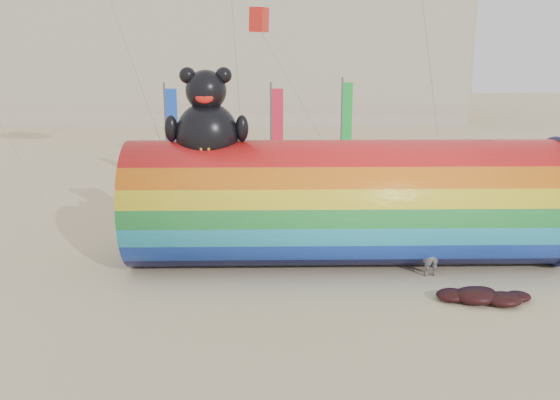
{
  "coord_description": "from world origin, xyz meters",
  "views": [
    {
      "loc": [
        0.14,
        -16.48,
        6.81
      ],
      "look_at": [
        0.5,
        1.5,
        2.4
      ],
      "focal_mm": 40.0,
      "sensor_mm": 36.0,
      "label": 1
    }
  ],
  "objects_px": {
    "windsock_assembly": "(345,199)",
    "kite_handler": "(431,253)",
    "hotel_building": "(140,10)",
    "fabric_bundle": "(483,296)"
  },
  "relations": [
    {
      "from": "windsock_assembly",
      "to": "kite_handler",
      "type": "bearing_deg",
      "value": -28.18
    },
    {
      "from": "kite_handler",
      "to": "hotel_building",
      "type": "bearing_deg",
      "value": -80.43
    },
    {
      "from": "windsock_assembly",
      "to": "kite_handler",
      "type": "distance_m",
      "value": 3.14
    },
    {
      "from": "hotel_building",
      "to": "fabric_bundle",
      "type": "relative_size",
      "value": 23.06
    },
    {
      "from": "hotel_building",
      "to": "windsock_assembly",
      "type": "xyz_separation_m",
      "value": [
        14.59,
        -43.2,
        -8.21
      ]
    },
    {
      "from": "windsock_assembly",
      "to": "fabric_bundle",
      "type": "height_order",
      "value": "windsock_assembly"
    },
    {
      "from": "hotel_building",
      "to": "kite_handler",
      "type": "distance_m",
      "value": 48.65
    },
    {
      "from": "hotel_building",
      "to": "kite_handler",
      "type": "height_order",
      "value": "hotel_building"
    },
    {
      "from": "kite_handler",
      "to": "fabric_bundle",
      "type": "bearing_deg",
      "value": 103.49
    },
    {
      "from": "fabric_bundle",
      "to": "windsock_assembly",
      "type": "bearing_deg",
      "value": 135.64
    }
  ]
}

